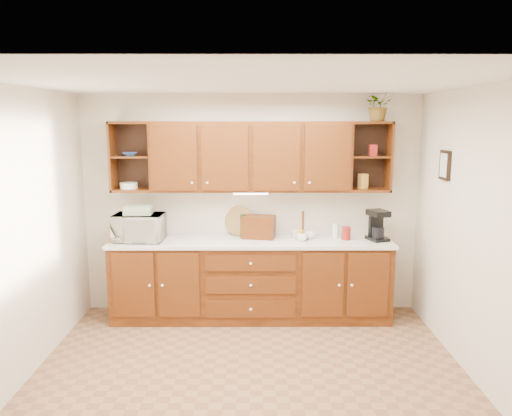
{
  "coord_description": "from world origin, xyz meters",
  "views": [
    {
      "loc": [
        0.04,
        -4.16,
        2.29
      ],
      "look_at": [
        0.06,
        1.15,
        1.37
      ],
      "focal_mm": 35.0,
      "sensor_mm": 36.0,
      "label": 1
    }
  ],
  "objects_px": {
    "microwave": "(139,228)",
    "potted_plant": "(379,105)",
    "bread_box": "(259,227)",
    "coffee_maker": "(377,226)"
  },
  "relations": [
    {
      "from": "microwave",
      "to": "bread_box",
      "type": "xyz_separation_m",
      "value": [
        1.37,
        0.14,
        -0.02
      ]
    },
    {
      "from": "bread_box",
      "to": "potted_plant",
      "type": "relative_size",
      "value": 1.04
    },
    {
      "from": "microwave",
      "to": "coffee_maker",
      "type": "height_order",
      "value": "coffee_maker"
    },
    {
      "from": "potted_plant",
      "to": "coffee_maker",
      "type": "bearing_deg",
      "value": -72.7
    },
    {
      "from": "microwave",
      "to": "potted_plant",
      "type": "height_order",
      "value": "potted_plant"
    },
    {
      "from": "coffee_maker",
      "to": "potted_plant",
      "type": "height_order",
      "value": "potted_plant"
    },
    {
      "from": "bread_box",
      "to": "potted_plant",
      "type": "height_order",
      "value": "potted_plant"
    },
    {
      "from": "microwave",
      "to": "bread_box",
      "type": "distance_m",
      "value": 1.37
    },
    {
      "from": "microwave",
      "to": "coffee_maker",
      "type": "xyz_separation_m",
      "value": [
        2.73,
        0.04,
        0.01
      ]
    },
    {
      "from": "microwave",
      "to": "potted_plant",
      "type": "relative_size",
      "value": 1.55
    }
  ]
}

